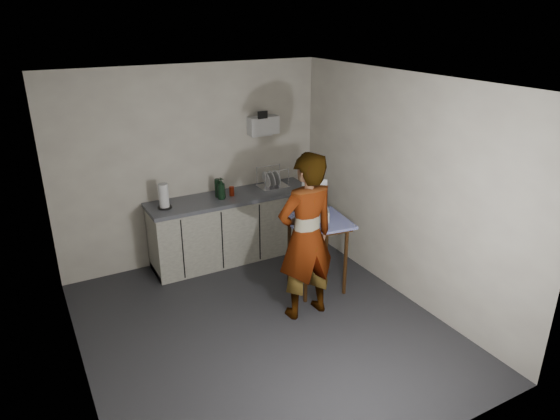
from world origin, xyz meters
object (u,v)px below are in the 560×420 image
kitchen_counter (233,229)px  standing_man (306,237)px  side_table (318,229)px  bakery_box (315,210)px  soda_can (232,191)px  paper_towel (164,197)px  dish_rack (272,183)px  dark_bottle (217,188)px  soap_bottle (221,188)px

kitchen_counter → standing_man: (0.15, -1.65, 0.51)m
side_table → bakery_box: (0.01, 0.09, 0.21)m
soda_can → side_table: bearing=-65.7°
kitchen_counter → paper_towel: size_ratio=7.15×
side_table → soda_can: (-0.56, 1.24, 0.19)m
side_table → dish_rack: (0.07, 1.28, 0.19)m
kitchen_counter → soda_can: (0.01, -0.00, 0.54)m
kitchen_counter → paper_towel: paper_towel is taller
dark_bottle → dish_rack: size_ratio=0.61×
soap_bottle → dark_bottle: 0.10m
standing_man → dish_rack: 1.77m
soap_bottle → bakery_box: bakery_box is taller
side_table → paper_towel: bearing=147.9°
soap_bottle → dish_rack: size_ratio=0.72×
paper_towel → dish_rack: 1.55m
dark_bottle → soda_can: bearing=-14.5°
paper_towel → dish_rack: bearing=2.2°
soda_can → dark_bottle: bearing=165.5°
standing_man → soda_can: standing_man is taller
kitchen_counter → bakery_box: 1.41m
soap_bottle → soda_can: (0.17, 0.05, -0.08)m
standing_man → paper_towel: size_ratio=6.00×
kitchen_counter → soap_bottle: (-0.16, -0.05, 0.63)m
side_table → dish_rack: bearing=94.5°
dish_rack → kitchen_counter: bearing=-175.9°
kitchen_counter → soap_bottle: bearing=-161.6°
standing_man → dark_bottle: 1.73m
soda_can → paper_towel: paper_towel is taller
bakery_box → paper_towel: bearing=168.8°
soda_can → bakery_box: (0.57, -1.15, 0.03)m
standing_man → soap_bottle: bearing=-81.1°
paper_towel → bakery_box: bakery_box is taller
paper_towel → bakery_box: bearing=-37.5°
standing_man → soap_bottle: size_ratio=6.58×
dark_bottle → side_table: bearing=-60.1°
kitchen_counter → dark_bottle: size_ratio=9.15×
side_table → dish_rack: 1.30m
kitchen_counter → soda_can: 0.54m
paper_towel → side_table: bearing=-39.8°
soap_bottle → side_table: bearing=-58.5°
soap_bottle → bakery_box: bearing=-56.1°
soda_can → dish_rack: bearing=4.2°
soap_bottle → paper_towel: size_ratio=0.91×
kitchen_counter → side_table: size_ratio=2.49×
standing_man → bakery_box: (0.43, 0.50, 0.06)m
standing_man → paper_towel: 1.95m
kitchen_counter → dish_rack: 0.84m
soap_bottle → paper_towel: 0.75m
kitchen_counter → dish_rack: (0.64, 0.05, 0.55)m
soap_bottle → kitchen_counter: bearing=18.4°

